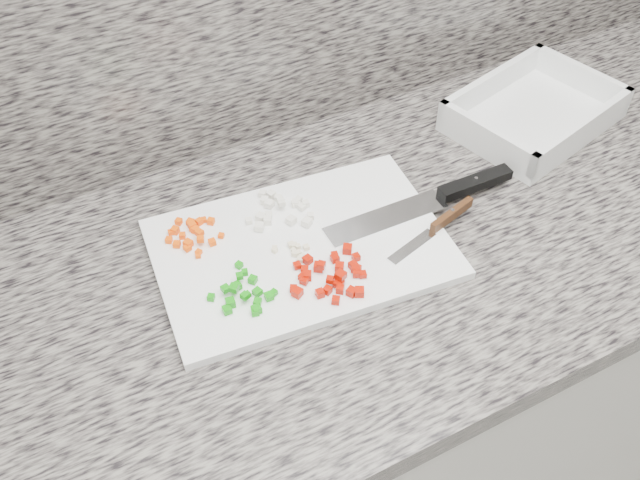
{
  "coord_description": "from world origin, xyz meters",
  "views": [
    {
      "loc": [
        -0.41,
        0.83,
        1.66
      ],
      "look_at": [
        -0.09,
        1.44,
        0.93
      ],
      "focal_mm": 40.0,
      "sensor_mm": 36.0,
      "label": 1
    }
  ],
  "objects": [
    {
      "name": "green_pepper_pile",
      "position": [
        -0.22,
        1.41,
        0.92
      ],
      "size": [
        0.09,
        0.1,
        0.02
      ],
      "color": "#13950D",
      "rests_on": "cutting_board"
    },
    {
      "name": "onion_pile",
      "position": [
        -0.11,
        1.54,
        0.92
      ],
      "size": [
        0.1,
        0.1,
        0.02
      ],
      "color": "white",
      "rests_on": "cutting_board"
    },
    {
      "name": "chef_knife",
      "position": [
        0.13,
        1.45,
        0.92
      ],
      "size": [
        0.32,
        0.05,
        0.02
      ],
      "rotation": [
        0.0,
        0.0,
        -0.02
      ],
      "color": "white",
      "rests_on": "cutting_board"
    },
    {
      "name": "cabinet",
      "position": [
        0.0,
        1.44,
        0.43
      ],
      "size": [
        3.92,
        0.62,
        0.86
      ],
      "primitive_type": "cube",
      "color": "silver",
      "rests_on": "ground"
    },
    {
      "name": "paring_knife",
      "position": [
        0.09,
        1.4,
        0.92
      ],
      "size": [
        0.17,
        0.06,
        0.02
      ],
      "rotation": [
        0.0,
        0.0,
        0.27
      ],
      "color": "white",
      "rests_on": "cutting_board"
    },
    {
      "name": "carrot_pile",
      "position": [
        -0.24,
        1.55,
        0.92
      ],
      "size": [
        0.08,
        0.09,
        0.02
      ],
      "color": "#FF5205",
      "rests_on": "cutting_board"
    },
    {
      "name": "red_pepper_pile",
      "position": [
        -0.1,
        1.39,
        0.92
      ],
      "size": [
        0.12,
        0.1,
        0.02
      ],
      "color": "#B01202",
      "rests_on": "cutting_board"
    },
    {
      "name": "cutting_board",
      "position": [
        -0.11,
        1.46,
        0.91
      ],
      "size": [
        0.44,
        0.32,
        0.01
      ],
      "primitive_type": "cube",
      "rotation": [
        0.0,
        0.0,
        -0.1
      ],
      "color": "white",
      "rests_on": "countertop"
    },
    {
      "name": "tray",
      "position": [
        0.39,
        1.55,
        0.92
      ],
      "size": [
        0.32,
        0.26,
        0.06
      ],
      "rotation": [
        0.0,
        0.0,
        0.25
      ],
      "color": "white",
      "rests_on": "countertop"
    },
    {
      "name": "countertop",
      "position": [
        0.0,
        1.44,
        0.88
      ],
      "size": [
        3.96,
        0.64,
        0.04
      ],
      "primitive_type": "cube",
      "color": "slate",
      "rests_on": "cabinet"
    },
    {
      "name": "garlic_pile",
      "position": [
        -0.12,
        1.45,
        0.92
      ],
      "size": [
        0.05,
        0.05,
        0.01
      ],
      "color": "beige",
      "rests_on": "cutting_board"
    }
  ]
}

